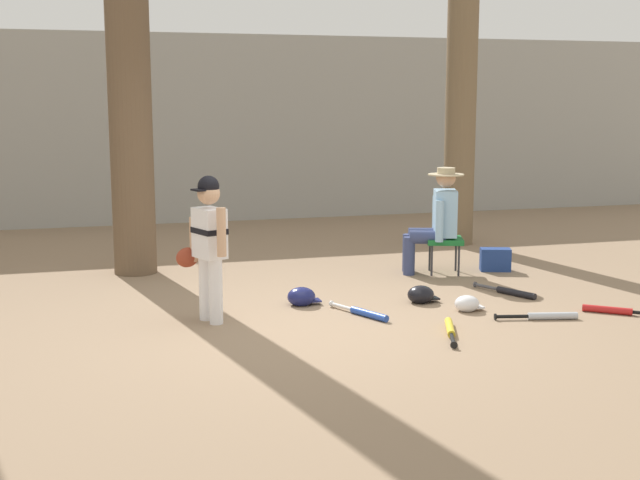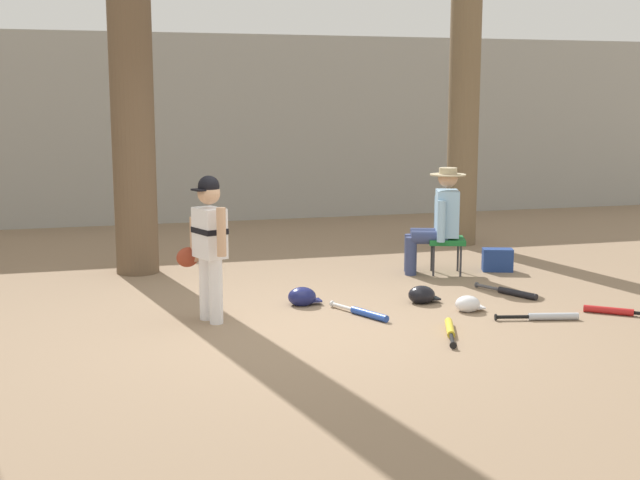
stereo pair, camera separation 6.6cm
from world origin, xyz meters
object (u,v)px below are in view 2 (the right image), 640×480
(bat_aluminum_silver, at_px, (547,317))
(batting_helmet_white, at_px, (468,304))
(folding_stool, at_px, (446,242))
(tree_near_player, at_px, (131,64))
(young_ballplayer, at_px, (208,239))
(bat_blue_youth, at_px, (365,313))
(tree_behind_spectator, at_px, (464,94))
(batting_helmet_navy, at_px, (302,297))
(seated_spectator, at_px, (438,218))
(bat_red_barrel, at_px, (615,311))
(batting_helmet_black, at_px, (422,295))
(bat_black_composite, at_px, (513,292))
(handbag_beside_stool, at_px, (497,260))
(bat_yellow_trainer, at_px, (450,330))

(bat_aluminum_silver, bearing_deg, batting_helmet_white, 137.91)
(folding_stool, bearing_deg, bat_aluminum_silver, -89.23)
(tree_near_player, xyz_separation_m, folding_stool, (3.35, -1.02, -1.97))
(young_ballplayer, bearing_deg, bat_blue_youth, -9.08)
(bat_blue_youth, bearing_deg, batting_helmet_white, -4.38)
(young_ballplayer, bearing_deg, batting_helmet_white, -7.14)
(tree_behind_spectator, relative_size, batting_helmet_navy, 14.60)
(seated_spectator, distance_m, bat_red_barrel, 2.40)
(batting_helmet_navy, xyz_separation_m, batting_helmet_black, (1.14, -0.23, -0.00))
(bat_blue_youth, bearing_deg, young_ballplayer, 170.92)
(bat_black_composite, bearing_deg, handbag_beside_stool, 69.76)
(bat_yellow_trainer, bearing_deg, bat_aluminum_silver, 9.40)
(folding_stool, xyz_separation_m, bat_black_composite, (0.20, -1.19, -0.33))
(tree_near_player, xyz_separation_m, bat_black_composite, (3.56, -2.21, -2.30))
(bat_blue_youth, bearing_deg, bat_red_barrel, -14.03)
(folding_stool, xyz_separation_m, seated_spectator, (-0.09, 0.03, 0.28))
(folding_stool, height_order, seated_spectator, seated_spectator)
(bat_aluminum_silver, xyz_separation_m, bat_yellow_trainer, (-1.02, -0.17, 0.00))
(bat_aluminum_silver, xyz_separation_m, bat_red_barrel, (0.71, 0.00, 0.00))
(tree_behind_spectator, height_order, young_ballplayer, tree_behind_spectator)
(young_ballplayer, relative_size, batting_helmet_navy, 4.05)
(batting_helmet_navy, height_order, batting_helmet_black, batting_helmet_navy)
(folding_stool, bearing_deg, batting_helmet_black, -123.09)
(tree_behind_spectator, bearing_deg, batting_helmet_black, -121.00)
(bat_yellow_trainer, height_order, bat_red_barrel, same)
(tree_near_player, relative_size, batting_helmet_navy, 16.73)
(tree_behind_spectator, bearing_deg, bat_aluminum_silver, -104.06)
(bat_blue_youth, bearing_deg, folding_stool, 46.42)
(bat_aluminum_silver, bearing_deg, handbag_beside_stool, 74.10)
(batting_helmet_white, relative_size, batting_helmet_black, 0.89)
(tree_near_player, distance_m, folding_stool, 4.02)
(batting_helmet_white, bearing_deg, folding_stool, 72.78)
(tree_behind_spectator, relative_size, seated_spectator, 3.91)
(tree_near_player, distance_m, handbag_beside_stool, 4.67)
(seated_spectator, bearing_deg, tree_behind_spectator, 57.82)
(folding_stool, relative_size, bat_black_composite, 0.71)
(young_ballplayer, distance_m, folding_stool, 3.21)
(bat_yellow_trainer, distance_m, batting_helmet_black, 1.10)
(young_ballplayer, distance_m, batting_helmet_black, 2.20)
(young_ballplayer, relative_size, bat_aluminum_silver, 1.74)
(batting_helmet_navy, bearing_deg, bat_red_barrel, -23.15)
(bat_red_barrel, bearing_deg, folding_stool, 109.12)
(bat_yellow_trainer, bearing_deg, handbag_beside_stool, 54.64)
(bat_yellow_trainer, distance_m, bat_blue_youth, 0.89)
(bat_yellow_trainer, distance_m, bat_black_composite, 1.63)
(bat_aluminum_silver, bearing_deg, young_ballplayer, 164.91)
(tree_behind_spectator, xyz_separation_m, batting_helmet_white, (-1.53, -3.44, -1.95))
(young_ballplayer, height_order, batting_helmet_black, young_ballplayer)
(folding_stool, bearing_deg, seated_spectator, 161.01)
(handbag_beside_stool, height_order, bat_aluminum_silver, handbag_beside_stool)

